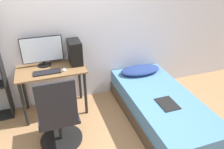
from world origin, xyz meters
TOP-DOWN VIEW (x-y plane):
  - wall_back at (0.00, 1.38)m, footprint 8.00×0.05m
  - desk at (-0.26, 1.09)m, footprint 1.00×0.54m
  - office_chair at (-0.27, 0.34)m, footprint 0.57×0.57m
  - bed at (1.22, 0.36)m, footprint 0.93×2.00m
  - pillow at (1.22, 1.10)m, footprint 0.71×0.36m
  - magazine at (1.18, 0.15)m, footprint 0.24×0.32m
  - monitor at (-0.34, 1.25)m, footprint 0.60×0.20m
  - keyboard at (-0.32, 0.98)m, footprint 0.38×0.14m
  - pc_tower at (0.13, 1.18)m, footprint 0.18×0.32m
  - mouse at (-0.08, 0.98)m, footprint 0.06×0.09m

SIDE VIEW (x-z plane):
  - bed at x=1.22m, z-range 0.00..0.43m
  - office_chair at x=-0.27m, z-range -0.13..0.91m
  - magazine at x=1.18m, z-range 0.43..0.45m
  - pillow at x=1.22m, z-range 0.43..0.54m
  - desk at x=-0.26m, z-range 0.25..1.01m
  - keyboard at x=-0.32m, z-range 0.76..0.78m
  - mouse at x=-0.08m, z-range 0.76..0.78m
  - pc_tower at x=0.13m, z-range 0.76..1.12m
  - monitor at x=-0.34m, z-range 0.77..1.23m
  - wall_back at x=0.00m, z-range 0.00..2.50m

